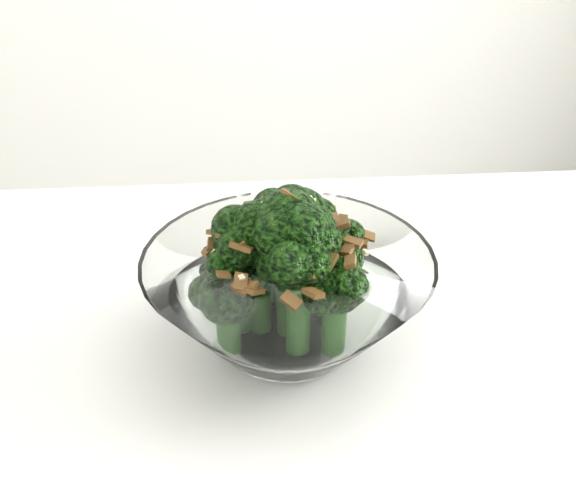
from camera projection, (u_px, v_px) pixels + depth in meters
name	position (u px, v px, depth m)	size (l,w,h in m)	color
broccoli_dish	(288.00, 288.00, 0.50)	(0.23, 0.23, 0.14)	white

